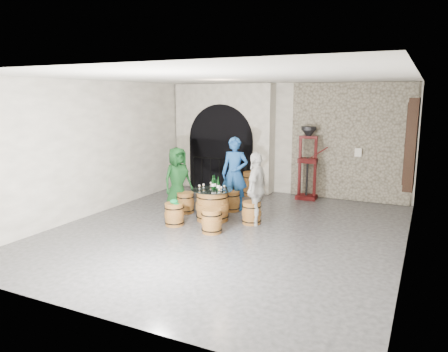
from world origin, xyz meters
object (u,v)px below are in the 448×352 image
at_px(side_barrel, 251,184).
at_px(barrel_stool_left, 185,203).
at_px(barrel_table, 212,205).
at_px(barrel_stool_near_right, 212,221).
at_px(barrel_stool_far, 231,201).
at_px(barrel_stool_right, 252,213).
at_px(barrel_stool_near_left, 174,214).
at_px(wine_bottle_right, 214,183).
at_px(person_green, 178,179).
at_px(wine_bottle_left, 213,184).
at_px(corking_press, 308,157).
at_px(person_blue, 235,174).
at_px(wine_bottle_center, 218,185).
at_px(person_white, 256,189).

bearing_deg(side_barrel, barrel_stool_left, -107.37).
relative_size(barrel_table, barrel_stool_near_right, 1.85).
relative_size(barrel_stool_far, barrel_stool_right, 1.00).
bearing_deg(barrel_stool_near_left, barrel_table, 51.80).
xyz_separation_m(barrel_stool_left, barrel_stool_right, (1.81, -0.14, 0.00)).
bearing_deg(wine_bottle_right, person_green, 166.67).
bearing_deg(barrel_stool_right, person_green, 173.97).
relative_size(barrel_table, wine_bottle_left, 2.89).
bearing_deg(corking_press, person_blue, -129.52).
relative_size(barrel_stool_right, side_barrel, 0.74).
bearing_deg(barrel_stool_near_left, corking_press, 61.76).
bearing_deg(barrel_stool_right, barrel_stool_left, 175.59).
distance_m(person_blue, wine_bottle_right, 1.04).
distance_m(wine_bottle_center, side_barrel, 2.82).
xyz_separation_m(barrel_stool_left, wine_bottle_left, (0.89, -0.24, 0.61)).
bearing_deg(barrel_table, barrel_stool_left, 163.16).
relative_size(barrel_table, side_barrel, 1.37).
height_order(person_white, side_barrel, person_white).
bearing_deg(barrel_stool_near_right, wine_bottle_right, 113.79).
height_order(person_green, person_blue, person_blue).
bearing_deg(barrel_stool_near_left, person_blue, 70.91).
xyz_separation_m(person_blue, person_white, (0.96, -0.96, -0.10)).
distance_m(barrel_stool_left, barrel_stool_right, 1.82).
distance_m(person_green, person_white, 2.19).
height_order(barrel_stool_left, person_blue, person_blue).
height_order(barrel_stool_far, wine_bottle_right, wine_bottle_right).
height_order(barrel_stool_far, person_green, person_green).
height_order(barrel_stool_far, corking_press, corking_press).
xyz_separation_m(person_blue, wine_bottle_center, (0.12, -1.16, -0.06)).
bearing_deg(barrel_table, barrel_stool_near_right, -63.48).
relative_size(barrel_table, person_white, 0.57).
bearing_deg(barrel_stool_far, barrel_table, -93.10).
bearing_deg(barrel_stool_far, wine_bottle_center, -82.53).
xyz_separation_m(wine_bottle_right, corking_press, (1.40, 2.91, 0.32)).
distance_m(barrel_stool_near_right, corking_press, 4.05).
height_order(barrel_stool_left, person_white, person_white).
distance_m(barrel_stool_near_right, wine_bottle_center, 1.01).
height_order(barrel_stool_right, person_white, person_white).
xyz_separation_m(barrel_stool_near_left, wine_bottle_center, (0.76, 0.68, 0.61)).
relative_size(barrel_stool_near_right, person_green, 0.32).
bearing_deg(wine_bottle_right, person_blue, 87.61).
xyz_separation_m(person_white, wine_bottle_center, (-0.84, -0.20, 0.04)).
bearing_deg(corking_press, wine_bottle_right, -119.29).
xyz_separation_m(barrel_table, person_blue, (0.06, 1.11, 0.56)).
xyz_separation_m(barrel_table, person_white, (1.02, 0.14, 0.46)).
height_order(barrel_stool_near_right, barrel_stool_near_left, same).
distance_m(person_green, corking_press, 3.69).
relative_size(barrel_stool_far, person_green, 0.32).
relative_size(person_green, person_blue, 0.87).
xyz_separation_m(side_barrel, corking_press, (1.55, 0.28, 0.83)).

